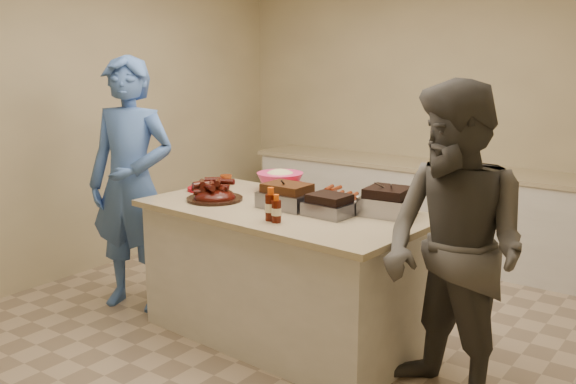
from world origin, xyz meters
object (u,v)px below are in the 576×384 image
Objects in this scene: island at (284,336)px; bbq_bottle_b at (276,222)px; coleslaw_bowl at (280,191)px; plastic_cup at (226,186)px; guest_blue at (138,304)px; rib_platter at (215,200)px; bbq_bottle_a at (271,220)px; mustard_bottle at (286,202)px; roasting_pan at (387,214)px.

island is 0.99m from bbq_bottle_b.
island is at bearing -50.71° from coleslaw_bowl.
guest_blue is at bearing -132.88° from plastic_cup.
plastic_cup is at bearing 28.28° from guest_blue.
bbq_bottle_a reaches higher than rib_platter.
mustard_bottle is at bearing 30.24° from rib_platter.
mustard_bottle is at bearing -1.59° from guest_blue.
bbq_bottle_b is at bearing -134.48° from roasting_pan.
roasting_pan is at bearing 25.23° from island.
plastic_cup is 1.16m from guest_blue.
bbq_bottle_b is (0.06, -0.02, 0.00)m from bbq_bottle_a.
bbq_bottle_a is at bearing -17.28° from rib_platter.
roasting_pan is 1.43m from plastic_cup.
rib_platter reaches higher than plastic_cup.
roasting_pan is 0.76m from bbq_bottle_a.
guest_blue is (-0.74, -0.11, -0.92)m from rib_platter.
coleslaw_bowl is 1.45m from guest_blue.
coleslaw_bowl is at bearing 164.44° from roasting_pan.
bbq_bottle_b reaches higher than guest_blue.
rib_platter is at bearing 162.72° from bbq_bottle_a.
coleslaw_bowl is at bearing 133.48° from mustard_bottle.
bbq_bottle_a is at bearing -64.40° from mustard_bottle.
mustard_bottle is 1.54m from guest_blue.
bbq_bottle_a is 0.06m from bbq_bottle_b.
coleslaw_bowl is 1.99× the size of bbq_bottle_b.
guest_blue is at bearing -166.55° from island.
bbq_bottle_b is at bearing -23.27° from guest_blue.
island reaches higher than guest_blue.
plastic_cup is at bearing 162.40° from island.
mustard_bottle is 1.40× the size of plastic_cup.
roasting_pan is 0.87× the size of coleslaw_bowl.
guest_blue is (-1.91, -0.46, -0.92)m from roasting_pan.
rib_platter is 2.26× the size of bbq_bottle_b.
plastic_cup reaches higher than guest_blue.
roasting_pan is 0.74m from mustard_bottle.
bbq_bottle_a is (0.47, -0.72, -0.00)m from coleslaw_bowl.
rib_platter is at bearing -165.27° from island.
bbq_bottle_a is 2.20× the size of plastic_cup.
mustard_bottle is (-0.73, -0.10, 0.00)m from roasting_pan.
bbq_bottle_b is (0.19, -0.33, 0.92)m from island.
plastic_cup is (-0.26, 0.41, 0.00)m from rib_platter.
roasting_pan is at bearing -9.49° from coleslaw_bowl.
bbq_bottle_a is 0.11× the size of guest_blue.
bbq_bottle_a is (-0.51, -0.55, -0.00)m from roasting_pan.
island is 11.15× the size of bbq_bottle_b.
roasting_pan is at bearing 7.46° from mustard_bottle.
roasting_pan is 0.73m from bbq_bottle_b.
roasting_pan is 0.16× the size of guest_blue.
plastic_cup is at bearing 122.04° from rib_platter.
bbq_bottle_b is (0.71, -0.22, -0.00)m from rib_platter.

